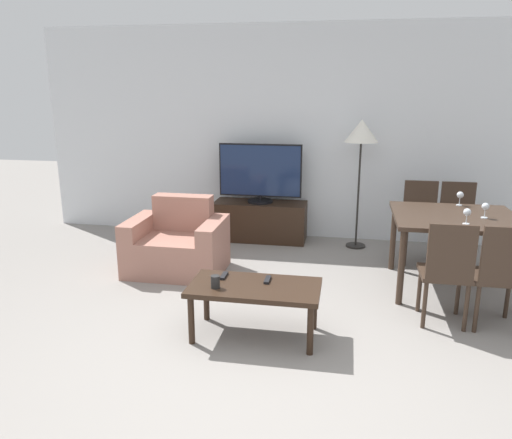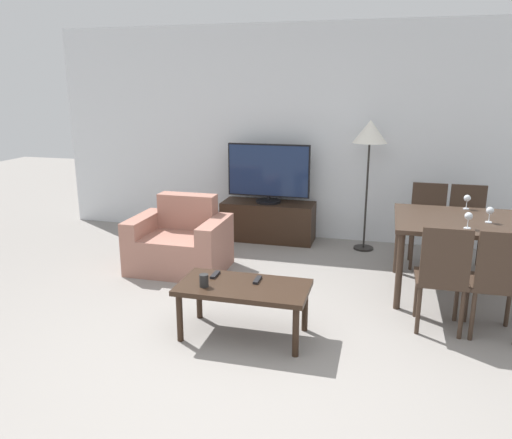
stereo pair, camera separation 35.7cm
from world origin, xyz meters
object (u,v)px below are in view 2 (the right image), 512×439
object	(u,v)px
dining_table	(458,228)
remote_secondary	(215,275)
tv	(268,173)
cup_white_near	(204,280)
floor_lamp	(370,136)
armchair	(180,244)
dining_chair_near_right	(498,279)
dining_chair_near	(442,274)
tv_stand	(268,221)
dining_chair_far	(467,223)
remote_primary	(257,280)
dining_chair_far_left	(428,221)
wine_glass_center	(490,212)
coffee_table	(244,291)
wine_glass_right	(467,199)
wine_glass_left	(469,217)

from	to	relation	value
dining_table	remote_secondary	world-z (taller)	dining_table
tv	cup_white_near	xyz separation A→B (m)	(0.12, -2.68, -0.39)
cup_white_near	tv	bearing A→B (deg)	92.58
floor_lamp	cup_white_near	distance (m)	2.96
armchair	dining_chair_near_right	world-z (taller)	dining_chair_near_right
dining_chair_near	tv_stand	bearing A→B (deg)	132.36
tv	remote_secondary	size ratio (longest dim) A/B	7.01
dining_table	dining_chair_far	world-z (taller)	dining_chair_far
armchair	tv	xyz separation A→B (m)	(0.68, 1.27, 0.59)
floor_lamp	cup_white_near	world-z (taller)	floor_lamp
remote_secondary	remote_primary	bearing A→B (deg)	-3.42
tv	floor_lamp	xyz separation A→B (m)	(1.23, -0.08, 0.50)
dining_chair_near	dining_chair_far_left	distance (m)	1.67
dining_table	dining_chair_far_left	size ratio (longest dim) A/B	1.27
tv_stand	dining_chair_far_left	world-z (taller)	dining_chair_far_left
dining_chair_near_right	wine_glass_center	world-z (taller)	dining_chair_near_right
dining_chair_far	cup_white_near	distance (m)	3.14
coffee_table	wine_glass_center	world-z (taller)	wine_glass_center
tv_stand	tv	bearing A→B (deg)	-90.00
cup_white_near	tv_stand	bearing A→B (deg)	92.58
dining_chair_near	remote_secondary	distance (m)	1.82
armchair	dining_table	bearing A→B (deg)	0.07
tv	wine_glass_right	world-z (taller)	tv
coffee_table	dining_table	bearing A→B (deg)	37.20
dining_chair_far	remote_primary	distance (m)	2.73
remote_primary	wine_glass_left	xyz separation A→B (m)	(1.65, 0.87, 0.41)
dining_chair_near	cup_white_near	distance (m)	1.89
dining_chair_far	wine_glass_center	world-z (taller)	dining_chair_far
tv	remote_secondary	distance (m)	2.48
dining_chair_near	dining_chair_far_left	size ratio (longest dim) A/B	1.00
tv	dining_table	bearing A→B (deg)	-30.89
cup_white_near	remote_secondary	bearing A→B (deg)	87.88
remote_secondary	dining_chair_far_left	bearing A→B (deg)	48.22
coffee_table	remote_primary	xyz separation A→B (m)	(0.08, 0.11, 0.06)
armchair	floor_lamp	distance (m)	2.50
wine_glass_left	wine_glass_right	world-z (taller)	same
dining_chair_near_right	dining_chair_far	bearing A→B (deg)	90.00
tv	floor_lamp	world-z (taller)	floor_lamp
dining_chair_near	wine_glass_center	bearing A→B (deg)	60.31
wine_glass_center	dining_table	bearing A→B (deg)	166.66
tv	dining_table	size ratio (longest dim) A/B	0.91
dining_chair_far	wine_glass_left	distance (m)	1.22
armchair	wine_glass_center	bearing A→B (deg)	-1.01
remote_secondary	cup_white_near	xyz separation A→B (m)	(-0.01, -0.24, 0.04)
tv	dining_chair_far_left	world-z (taller)	tv
wine_glass_left	tv	bearing A→B (deg)	143.53
dining_chair_near_right	wine_glass_center	distance (m)	0.85
dining_chair_far	dining_table	bearing A→B (deg)	-103.62
remote_secondary	wine_glass_right	size ratio (longest dim) A/B	1.03
wine_glass_center	tv_stand	bearing A→B (deg)	150.64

